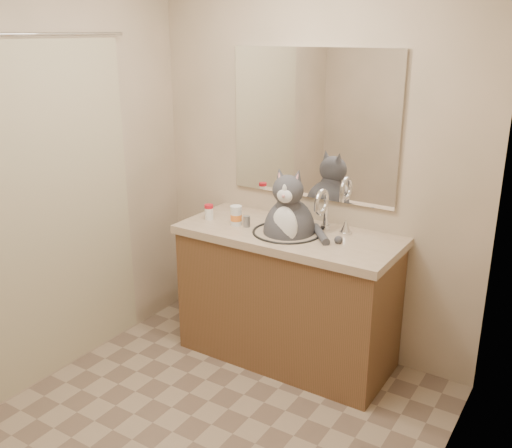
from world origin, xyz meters
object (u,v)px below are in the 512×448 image
(pill_bottle_orange, at_px, (236,216))
(grey_canister, at_px, (247,221))
(cat, at_px, (289,227))
(pill_bottle_redcap, at_px, (209,212))

(pill_bottle_orange, relative_size, grey_canister, 1.82)
(cat, xyz_separation_m, grey_canister, (-0.27, -0.05, -0.00))
(cat, bearing_deg, pill_bottle_orange, 174.63)
(cat, xyz_separation_m, pill_bottle_orange, (-0.34, -0.05, 0.02))
(pill_bottle_orange, bearing_deg, cat, 8.96)
(grey_canister, bearing_deg, cat, 9.78)
(pill_bottle_orange, bearing_deg, pill_bottle_redcap, 179.49)
(grey_canister, bearing_deg, pill_bottle_redcap, -178.83)
(pill_bottle_redcap, xyz_separation_m, pill_bottle_orange, (0.21, -0.00, 0.01))
(pill_bottle_redcap, bearing_deg, cat, 5.40)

